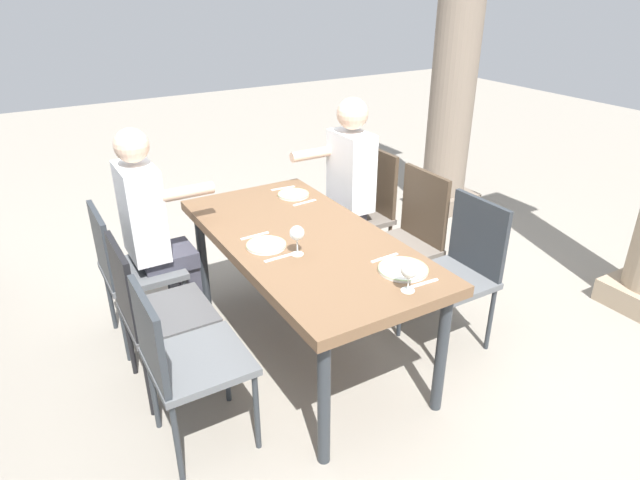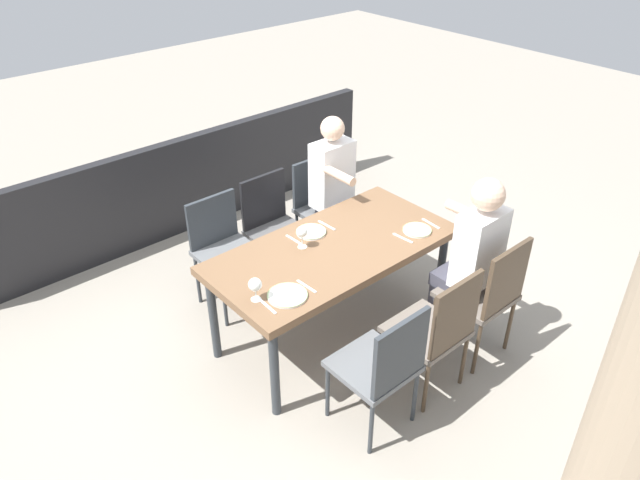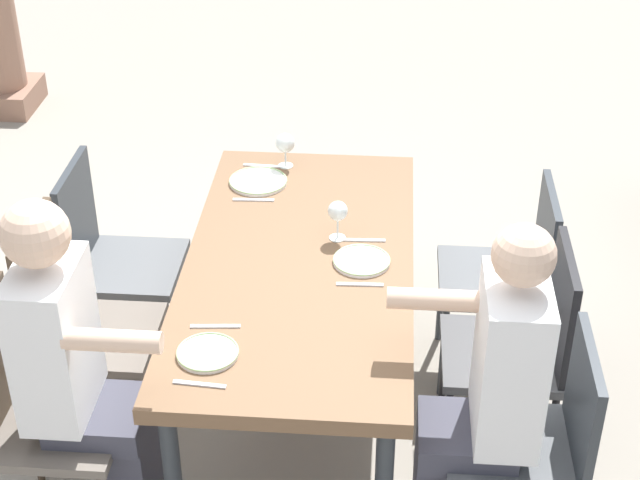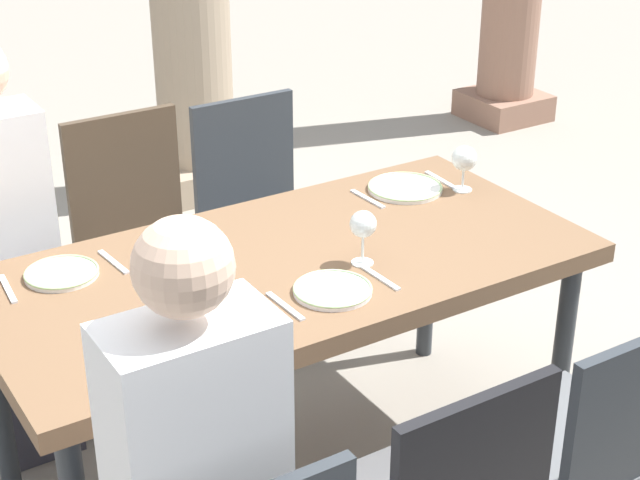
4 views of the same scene
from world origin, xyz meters
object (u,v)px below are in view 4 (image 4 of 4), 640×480
at_px(diner_man_white, 187,479).
at_px(chair_east_north, 260,206).
at_px(chair_east_south, 587,440).
at_px(plate_1, 334,289).
at_px(wine_glass_1, 363,226).
at_px(plate_2, 405,188).
at_px(plate_0, 62,273).
at_px(wine_glass_2, 464,159).
at_px(dining_table, 289,281).
at_px(diner_woman_green, 1,237).
at_px(chair_mid_north, 140,233).

bearing_deg(diner_man_white, chair_east_north, 56.44).
bearing_deg(diner_man_white, chair_east_south, -10.47).
relative_size(plate_1, wine_glass_1, 1.33).
relative_size(chair_east_south, plate_2, 3.56).
bearing_deg(plate_2, chair_east_south, -101.26).
distance_m(wine_glass_1, plate_2, 0.56).
relative_size(chair_east_south, plate_0, 4.29).
bearing_deg(plate_0, wine_glass_1, -26.70).
xyz_separation_m(chair_east_south, wine_glass_2, (0.37, 0.97, 0.35)).
distance_m(dining_table, wine_glass_2, 0.77).
bearing_deg(wine_glass_1, plate_0, 153.30).
xyz_separation_m(wine_glass_1, plate_2, (0.42, 0.36, -0.11)).
bearing_deg(dining_table, plate_2, 21.63).
height_order(dining_table, plate_2, plate_2).
xyz_separation_m(diner_woman_green, diner_man_white, (0.01, -1.32, -0.02)).
bearing_deg(chair_mid_north, wine_glass_1, -74.11).
bearing_deg(plate_0, chair_east_north, 32.47).
height_order(chair_east_south, wine_glass_2, wine_glass_2).
height_order(plate_0, wine_glass_1, wine_glass_1).
distance_m(diner_man_white, plate_1, 0.77).
height_order(diner_man_white, plate_0, diner_man_white).
distance_m(plate_1, plate_2, 0.74).
distance_m(diner_woman_green, plate_2, 1.29).
distance_m(plate_0, wine_glass_1, 0.84).
height_order(plate_0, plate_1, same).
relative_size(plate_1, wine_glass_2, 1.39).
xyz_separation_m(chair_east_north, wine_glass_1, (-0.20, -0.98, 0.36)).
bearing_deg(diner_man_white, plate_1, 33.76).
relative_size(dining_table, chair_mid_north, 1.85).
height_order(chair_mid_north, wine_glass_1, chair_mid_north).
bearing_deg(dining_table, wine_glass_2, 9.95).
relative_size(chair_mid_north, chair_east_north, 1.03).
relative_size(chair_mid_north, plate_0, 4.58).
relative_size(diner_man_white, plate_2, 5.36).
xyz_separation_m(chair_east_north, wine_glass_2, (0.37, -0.72, 0.35)).
xyz_separation_m(plate_1, wine_glass_2, (0.74, 0.36, 0.10)).
height_order(chair_east_north, diner_man_white, diner_man_white).
height_order(plate_1, wine_glass_2, wine_glass_2).
bearing_deg(plate_1, wine_glass_1, 31.85).
relative_size(chair_mid_north, wine_glass_2, 6.08).
relative_size(dining_table, chair_east_south, 1.97).
height_order(chair_east_north, diner_woman_green, diner_woman_green).
bearing_deg(plate_2, dining_table, -158.37).
distance_m(dining_table, chair_east_south, 0.93).
bearing_deg(chair_mid_north, diner_man_white, -108.88).
xyz_separation_m(chair_mid_north, plate_2, (0.70, -0.62, 0.24)).
distance_m(chair_mid_north, wine_glass_2, 1.17).
bearing_deg(diner_man_white, plate_0, 86.94).
relative_size(chair_east_south, diner_man_white, 0.66).
height_order(dining_table, wine_glass_2, wine_glass_2).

